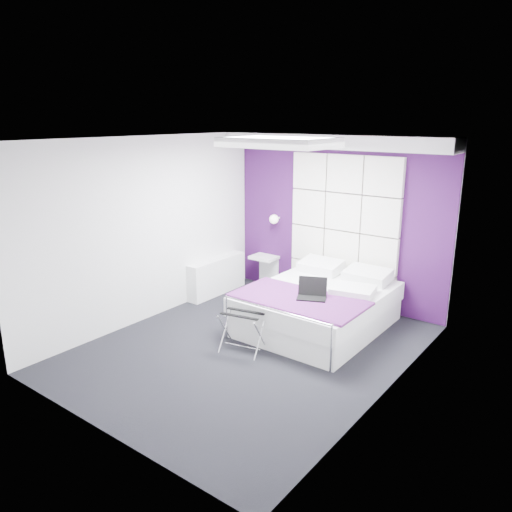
% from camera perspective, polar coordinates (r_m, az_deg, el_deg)
% --- Properties ---
extents(floor, '(4.40, 4.40, 0.00)m').
position_cam_1_polar(floor, '(6.46, -0.76, -10.49)').
color(floor, black).
rests_on(floor, ground).
extents(ceiling, '(4.40, 4.40, 0.00)m').
position_cam_1_polar(ceiling, '(5.80, -0.86, 13.22)').
color(ceiling, white).
rests_on(ceiling, wall_back).
extents(wall_back, '(3.60, 0.00, 3.60)m').
position_cam_1_polar(wall_back, '(7.81, 9.17, 4.04)').
color(wall_back, silver).
rests_on(wall_back, floor).
extents(wall_left, '(0.00, 4.40, 4.40)m').
position_cam_1_polar(wall_left, '(7.22, -12.18, 2.93)').
color(wall_left, silver).
rests_on(wall_left, floor).
extents(wall_right, '(0.00, 4.40, 4.40)m').
position_cam_1_polar(wall_right, '(5.14, 15.25, -2.43)').
color(wall_right, silver).
rests_on(wall_right, floor).
extents(accent_wall, '(3.58, 0.02, 2.58)m').
position_cam_1_polar(accent_wall, '(7.80, 9.13, 4.03)').
color(accent_wall, '#380F44').
rests_on(accent_wall, wall_back).
extents(soffit, '(3.58, 0.50, 0.20)m').
position_cam_1_polar(soffit, '(7.44, 8.64, 12.82)').
color(soffit, white).
rests_on(soffit, wall_back).
extents(headboard, '(1.80, 0.08, 2.30)m').
position_cam_1_polar(headboard, '(7.72, 9.90, 2.88)').
color(headboard, silver).
rests_on(headboard, wall_back).
extents(skylight, '(1.36, 0.86, 0.12)m').
position_cam_1_polar(skylight, '(6.29, 2.59, 12.94)').
color(skylight, white).
rests_on(skylight, ceiling).
extents(wall_lamp, '(0.15, 0.15, 0.15)m').
position_cam_1_polar(wall_lamp, '(8.24, 2.22, 4.27)').
color(wall_lamp, white).
rests_on(wall_lamp, wall_back).
extents(radiator, '(0.22, 1.20, 0.60)m').
position_cam_1_polar(radiator, '(8.28, -4.50, -2.29)').
color(radiator, white).
rests_on(radiator, floor).
extents(bed, '(1.71, 2.07, 0.73)m').
position_cam_1_polar(bed, '(7.00, 7.13, -5.73)').
color(bed, white).
rests_on(bed, floor).
extents(nightstand, '(0.44, 0.34, 0.05)m').
position_cam_1_polar(nightstand, '(8.48, 0.94, -0.16)').
color(nightstand, white).
rests_on(nightstand, wall_back).
extents(luggage_rack, '(0.51, 0.38, 0.50)m').
position_cam_1_polar(luggage_rack, '(6.30, -1.54, -8.67)').
color(luggage_rack, silver).
rests_on(luggage_rack, floor).
extents(laptop, '(0.37, 0.26, 0.26)m').
position_cam_1_polar(laptop, '(6.51, 6.62, -4.21)').
color(laptop, black).
rests_on(laptop, bed).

